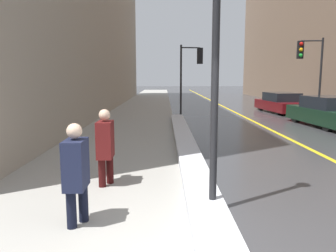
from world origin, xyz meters
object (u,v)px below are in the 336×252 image
Objects in this scene: pedestrian_with_shoulder_bag at (105,144)px; traffic_light_far at (309,61)px; lamp_post at (216,24)px; parked_car_dark_green at (328,112)px; traffic_light_near at (192,65)px; pedestrian_nearside at (76,170)px; parked_car_maroon at (281,103)px.

traffic_light_far is at bearing 140.40° from pedestrian_with_shoulder_bag.
pedestrian_with_shoulder_bag is (-1.98, 1.32, -2.12)m from lamp_post.
lamp_post is 11.76m from parked_car_dark_green.
traffic_light_near is 14.75m from pedestrian_nearside.
lamp_post is 1.25× the size of traffic_light_near.
traffic_light_near is at bearing 166.92° from pedestrian_with_shoulder_bag.
parked_car_maroon is at bearing 148.25° from pedestrian_with_shoulder_bag.
pedestrian_with_shoulder_bag is (-2.79, -12.49, -2.03)m from traffic_light_near.
pedestrian_with_shoulder_bag is 16.41m from parked_car_maroon.
traffic_light_near is 0.95× the size of traffic_light_far.
lamp_post is 3.19m from pedestrian_with_shoulder_bag.
pedestrian_nearside is (-2.90, -14.31, -2.04)m from traffic_light_near.
pedestrian_nearside is 0.34× the size of parked_car_maroon.
parked_car_maroon is at bearing -83.19° from traffic_light_far.
traffic_light_near is 7.60m from parked_car_dark_green.
pedestrian_nearside is at bearing 133.84° from parked_car_dark_green.
pedestrian_with_shoulder_bag is at bearing -111.80° from traffic_light_near.
traffic_light_far is (6.66, 11.95, 0.05)m from lamp_post.
parked_car_dark_green is (8.59, 8.11, -0.23)m from pedestrian_with_shoulder_bag.
lamp_post is 16.85m from parked_car_maroon.
traffic_light_near is at bearing 168.09° from pedestrian_nearside.
traffic_light_near reaches higher than pedestrian_with_shoulder_bag.
lamp_post is 1.11× the size of parked_car_dark_green.
parked_car_dark_green is (-0.05, -2.51, -2.40)m from traffic_light_far.
parked_car_maroon is at bearing 150.99° from pedestrian_nearside.
traffic_light_far is at bearing -6.23° from parked_car_dark_green.
pedestrian_with_shoulder_bag is 11.81m from parked_car_dark_green.
parked_car_dark_green is (5.79, -4.37, -2.26)m from traffic_light_near.
traffic_light_near is 0.88× the size of parked_car_maroon.
pedestrian_nearside is at bearing 59.60° from traffic_light_far.
lamp_post is 3.02m from pedestrian_nearside.
traffic_light_near is 2.60× the size of pedestrian_nearside.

